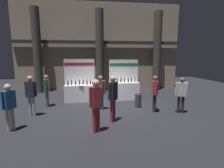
{
  "coord_description": "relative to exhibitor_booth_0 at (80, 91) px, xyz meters",
  "views": [
    {
      "loc": [
        -0.58,
        -7.84,
        2.49
      ],
      "look_at": [
        0.42,
        0.4,
        1.17
      ],
      "focal_mm": 26.28,
      "sensor_mm": 36.0,
      "label": 1
    }
  ],
  "objects": [
    {
      "name": "ground_plane",
      "position": [
        1.32,
        -1.62,
        -0.6
      ],
      "size": [
        25.44,
        25.44,
        0.0
      ],
      "primitive_type": "plane",
      "color": "black"
    },
    {
      "name": "hall_colonnade",
      "position": [
        1.32,
        3.5,
        2.67
      ],
      "size": [
        12.72,
        1.21,
        6.69
      ],
      "color": "gray",
      "rests_on": "ground_plane"
    },
    {
      "name": "exhibitor_booth_0",
      "position": [
        0.0,
        0.0,
        0.0
      ],
      "size": [
        1.75,
        0.73,
        2.44
      ],
      "color": "white",
      "rests_on": "ground_plane"
    },
    {
      "name": "exhibitor_booth_1",
      "position": [
        2.66,
        0.15,
        0.02
      ],
      "size": [
        1.79,
        0.66,
        2.4
      ],
      "color": "white",
      "rests_on": "ground_plane"
    },
    {
      "name": "trash_bin",
      "position": [
        3.04,
        -1.56,
        -0.26
      ],
      "size": [
        0.33,
        0.33,
        0.69
      ],
      "color": "#38383D",
      "rests_on": "ground_plane"
    },
    {
      "name": "visitor_0",
      "position": [
        1.52,
        -3.32,
        0.49
      ],
      "size": [
        0.4,
        0.4,
        1.83
      ],
      "rotation": [
        0.0,
        0.0,
        0.84
      ],
      "color": "maroon",
      "rests_on": "ground_plane"
    },
    {
      "name": "visitor_1",
      "position": [
        3.61,
        -2.3,
        0.41
      ],
      "size": [
        0.28,
        0.6,
        1.7
      ],
      "rotation": [
        0.0,
        0.0,
        4.55
      ],
      "color": "#23232D",
      "rests_on": "ground_plane"
    },
    {
      "name": "visitor_2",
      "position": [
        0.85,
        -4.2,
        0.48
      ],
      "size": [
        0.44,
        0.35,
        1.81
      ],
      "rotation": [
        0.0,
        0.0,
        0.46
      ],
      "color": "maroon",
      "rests_on": "ground_plane"
    },
    {
      "name": "visitor_3",
      "position": [
        -2.07,
        -3.73,
        0.37
      ],
      "size": [
        0.38,
        0.45,
        1.64
      ],
      "rotation": [
        0.0,
        0.0,
        4.17
      ],
      "color": "#ADA393",
      "rests_on": "ground_plane"
    },
    {
      "name": "visitor_4",
      "position": [
        -1.87,
        -2.26,
        0.45
      ],
      "size": [
        0.52,
        0.3,
        1.75
      ],
      "rotation": [
        0.0,
        0.0,
        2.95
      ],
      "color": "#ADA393",
      "rests_on": "ground_plane"
    },
    {
      "name": "visitor_5",
      "position": [
        -1.59,
        -0.85,
        0.38
      ],
      "size": [
        0.27,
        0.53,
        1.65
      ],
      "rotation": [
        0.0,
        0.0,
        1.65
      ],
      "color": "#33563D",
      "rests_on": "ground_plane"
    },
    {
      "name": "visitor_6",
      "position": [
        4.73,
        -2.64,
        0.37
      ],
      "size": [
        0.54,
        0.31,
        1.63
      ],
      "rotation": [
        0.0,
        0.0,
        2.89
      ],
      "color": "#23232D",
      "rests_on": "ground_plane"
    },
    {
      "name": "visitor_7",
      "position": [
        1.13,
        -1.68,
        0.39
      ],
      "size": [
        0.49,
        0.42,
        1.66
      ],
      "rotation": [
        0.0,
        0.0,
        2.5
      ],
      "color": "navy",
      "rests_on": "ground_plane"
    }
  ]
}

